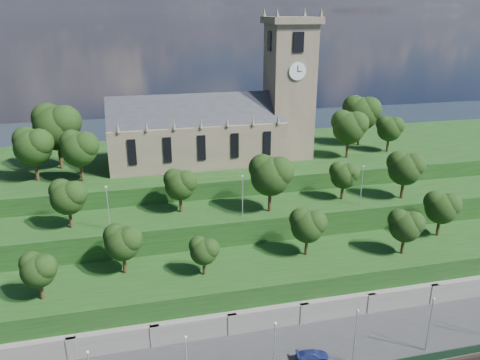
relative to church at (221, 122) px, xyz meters
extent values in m
cube|color=slate|center=(-0.79, -33.98, -20.02)|extent=(160.00, 2.00, 5.00)
cube|color=slate|center=(-25.79, -34.78, -20.02)|extent=(1.20, 0.60, 5.00)
cube|color=slate|center=(-15.79, -34.78, -20.02)|extent=(1.20, 0.60, 5.00)
cube|color=slate|center=(-5.79, -34.78, -20.02)|extent=(1.20, 0.60, 5.00)
cube|color=slate|center=(4.21, -34.78, -20.02)|extent=(1.20, 0.60, 5.00)
cube|color=slate|center=(14.21, -34.78, -20.02)|extent=(1.20, 0.60, 5.00)
cube|color=slate|center=(24.21, -34.78, -20.02)|extent=(1.20, 0.60, 5.00)
cube|color=#163A13|center=(-0.79, -27.98, -18.52)|extent=(160.00, 12.00, 8.00)
cube|color=#163A13|center=(-0.79, -16.98, -16.52)|extent=(160.00, 10.00, 12.00)
cube|color=#163A13|center=(-0.79, 4.02, -15.02)|extent=(160.00, 32.00, 15.00)
cube|color=#6C5F4C|center=(-4.79, 0.02, -3.52)|extent=(32.00, 12.00, 8.00)
cube|color=#26282E|center=(-4.79, 0.02, 0.48)|extent=(32.00, 10.18, 10.18)
cone|color=#6C5F4C|center=(-18.79, -5.98, 1.38)|extent=(0.70, 0.70, 1.80)
cone|color=#6C5F4C|center=(-14.12, -5.98, 1.38)|extent=(0.70, 0.70, 1.80)
cone|color=#6C5F4C|center=(-9.46, -5.98, 1.38)|extent=(0.70, 0.70, 1.80)
cone|color=#6C5F4C|center=(-4.79, -5.98, 1.38)|extent=(0.70, 0.70, 1.80)
cone|color=#6C5F4C|center=(-0.12, -5.98, 1.38)|extent=(0.70, 0.70, 1.80)
cone|color=#6C5F4C|center=(4.54, -5.98, 1.38)|extent=(0.70, 0.70, 1.80)
cone|color=#6C5F4C|center=(9.21, -5.98, 1.38)|extent=(0.70, 0.70, 1.80)
cube|color=black|center=(-16.79, -6.06, -3.02)|extent=(1.40, 0.25, 4.50)
cube|color=black|center=(-10.79, -6.06, -3.02)|extent=(1.40, 0.25, 4.50)
cube|color=black|center=(-4.79, -6.06, -3.02)|extent=(1.40, 0.25, 4.50)
cube|color=black|center=(1.21, -6.06, -3.02)|extent=(1.40, 0.25, 4.50)
cube|color=black|center=(7.21, -6.06, -3.02)|extent=(1.40, 0.25, 4.50)
cube|color=#6C5F4C|center=(13.21, 0.02, 4.98)|extent=(8.00, 8.00, 25.00)
cube|color=#6C5F4C|center=(13.21, 0.02, 18.08)|extent=(9.20, 9.20, 1.20)
cone|color=#6C5F4C|center=(9.21, -3.98, 19.28)|extent=(0.80, 0.80, 1.60)
cone|color=#6C5F4C|center=(9.21, 4.02, 19.28)|extent=(0.80, 0.80, 1.60)
cone|color=#6C5F4C|center=(17.21, -3.98, 19.28)|extent=(0.80, 0.80, 1.60)
cone|color=#6C5F4C|center=(17.21, 4.02, 19.28)|extent=(0.80, 0.80, 1.60)
cube|color=black|center=(13.21, -4.06, 14.48)|extent=(2.00, 0.25, 3.50)
cube|color=black|center=(13.21, 4.10, 14.48)|extent=(2.00, 0.25, 3.50)
cube|color=black|center=(9.13, 0.02, 14.48)|extent=(0.25, 2.00, 3.50)
cube|color=black|center=(17.29, 0.02, 14.48)|extent=(0.25, 2.00, 3.50)
cylinder|color=white|center=(13.21, -4.10, 9.48)|extent=(3.20, 0.30, 3.20)
cylinder|color=white|center=(17.33, 0.02, 9.48)|extent=(0.30, 3.20, 3.20)
cube|color=black|center=(13.21, -4.28, 9.98)|extent=(0.12, 0.05, 1.10)
cube|color=black|center=(13.61, -4.28, 9.48)|extent=(0.80, 0.05, 0.12)
cylinder|color=#322213|center=(-29.18, -29.98, -13.14)|extent=(0.48, 0.48, 2.76)
sphere|color=black|center=(-29.18, -29.98, -10.48)|extent=(4.29, 4.29, 4.29)
sphere|color=black|center=(-28.32, -30.41, -9.84)|extent=(3.22, 3.22, 3.22)
sphere|color=black|center=(-29.93, -29.45, -9.62)|extent=(3.00, 3.00, 3.00)
cylinder|color=#322213|center=(-19.00, -25.98, -12.97)|extent=(0.50, 0.50, 3.10)
sphere|color=black|center=(-19.00, -25.98, -9.97)|extent=(4.82, 4.82, 4.82)
sphere|color=black|center=(-18.04, -26.47, -9.25)|extent=(3.62, 3.62, 3.62)
sphere|color=black|center=(-19.85, -25.38, -9.01)|extent=(3.38, 3.38, 3.38)
cylinder|color=#322213|center=(-8.40, -28.98, -13.32)|extent=(0.47, 0.47, 2.40)
sphere|color=black|center=(-8.40, -28.98, -10.99)|extent=(3.74, 3.74, 3.74)
sphere|color=black|center=(-7.65, -29.36, -10.43)|extent=(2.81, 2.81, 2.81)
sphere|color=black|center=(-9.05, -28.52, -10.25)|extent=(2.62, 2.62, 2.62)
cylinder|color=#322213|center=(7.25, -26.98, -12.96)|extent=(0.50, 0.50, 3.13)
sphere|color=black|center=(7.25, -26.98, -9.94)|extent=(4.86, 4.86, 4.86)
sphere|color=black|center=(8.22, -27.47, -9.21)|extent=(3.65, 3.65, 3.65)
sphere|color=black|center=(6.40, -26.38, -8.97)|extent=(3.40, 3.40, 3.40)
cylinder|color=#322213|center=(21.37, -29.98, -13.02)|extent=(0.49, 0.49, 2.99)
sphere|color=black|center=(21.37, -29.98, -10.13)|extent=(4.66, 4.66, 4.66)
sphere|color=black|center=(22.30, -30.45, -9.43)|extent=(3.49, 3.49, 3.49)
sphere|color=black|center=(20.55, -29.40, -9.20)|extent=(3.26, 3.26, 3.26)
cylinder|color=#322213|center=(30.19, -25.98, -12.91)|extent=(0.50, 0.50, 3.22)
sphere|color=black|center=(30.19, -25.98, -9.80)|extent=(5.00, 5.00, 5.00)
sphere|color=black|center=(31.19, -26.49, -9.05)|extent=(3.75, 3.75, 3.75)
sphere|color=black|center=(29.31, -25.36, -8.80)|extent=(3.50, 3.50, 3.50)
cylinder|color=#322213|center=(-26.36, -17.98, -8.92)|extent=(0.50, 0.50, 3.21)
sphere|color=black|center=(-26.36, -17.98, -5.81)|extent=(5.00, 5.00, 5.00)
sphere|color=black|center=(-25.36, -18.48, -5.06)|extent=(3.75, 3.75, 3.75)
sphere|color=black|center=(-27.23, -17.36, -4.81)|extent=(3.50, 3.50, 3.50)
cylinder|color=#322213|center=(-9.92, -15.98, -9.00)|extent=(0.50, 0.50, 3.05)
sphere|color=black|center=(-9.92, -15.98, -6.05)|extent=(4.74, 4.74, 4.74)
sphere|color=black|center=(-8.97, -16.46, -5.34)|extent=(3.56, 3.56, 3.56)
sphere|color=black|center=(-10.75, -15.39, -5.10)|extent=(3.32, 3.32, 3.32)
cylinder|color=#322213|center=(3.92, -18.98, -8.52)|extent=(0.54, 0.54, 4.00)
sphere|color=black|center=(3.92, -18.98, -4.66)|extent=(6.22, 6.22, 6.22)
sphere|color=black|center=(5.16, -19.61, -3.72)|extent=(4.66, 4.66, 4.66)
sphere|color=black|center=(2.83, -18.21, -3.41)|extent=(4.35, 4.35, 4.35)
cylinder|color=#322213|center=(17.37, -16.98, -9.12)|extent=(0.48, 0.48, 2.80)
sphere|color=black|center=(17.37, -16.98, -6.41)|extent=(4.36, 4.36, 4.36)
sphere|color=black|center=(18.25, -17.42, -5.75)|extent=(3.27, 3.27, 3.27)
sphere|color=black|center=(16.61, -16.44, -5.54)|extent=(3.05, 3.05, 3.05)
cylinder|color=#322213|center=(27.47, -18.98, -8.75)|extent=(0.52, 0.52, 3.55)
sphere|color=black|center=(27.47, -18.98, -5.32)|extent=(5.52, 5.52, 5.52)
sphere|color=black|center=(28.57, -19.54, -4.49)|extent=(4.14, 4.14, 4.14)
sphere|color=black|center=(26.50, -18.30, -4.22)|extent=(3.86, 3.86, 3.86)
cylinder|color=#322213|center=(-32.76, -3.98, -5.53)|extent=(0.54, 0.54, 3.97)
sphere|color=black|center=(-32.76, -3.98, -1.69)|extent=(6.18, 6.18, 6.18)
sphere|color=black|center=(-31.52, -4.60, -0.76)|extent=(4.64, 4.64, 4.64)
sphere|color=black|center=(-33.84, -3.21, -0.46)|extent=(4.33, 4.33, 4.33)
cylinder|color=#322213|center=(-29.58, 2.02, -4.95)|extent=(0.59, 0.59, 5.15)
sphere|color=black|center=(-29.58, 2.02, 0.03)|extent=(8.01, 8.01, 8.01)
sphere|color=black|center=(-27.98, 1.21, 1.23)|extent=(6.01, 6.01, 6.01)
sphere|color=black|center=(-30.98, 3.02, 1.63)|extent=(5.61, 5.61, 5.61)
cylinder|color=#322213|center=(-25.31, -5.98, -5.63)|extent=(0.53, 0.53, 3.77)
sphere|color=black|center=(-25.31, -5.98, -1.99)|extent=(5.87, 5.87, 5.87)
sphere|color=black|center=(-24.14, -6.57, -1.11)|extent=(4.40, 4.40, 4.40)
sphere|color=black|center=(-26.34, -5.25, -0.81)|extent=(4.11, 4.11, 4.11)
cylinder|color=#322213|center=(24.25, -3.98, -5.51)|extent=(0.54, 0.54, 4.03)
sphere|color=black|center=(24.25, -3.98, -1.61)|extent=(6.27, 6.27, 6.27)
sphere|color=black|center=(25.50, -4.61, -0.67)|extent=(4.70, 4.70, 4.70)
sphere|color=black|center=(23.15, -3.20, -0.36)|extent=(4.39, 4.39, 4.39)
cylinder|color=#322213|center=(30.80, 4.02, -5.24)|extent=(0.56, 0.56, 4.56)
sphere|color=black|center=(30.80, 4.02, -0.83)|extent=(7.09, 7.09, 7.09)
sphere|color=black|center=(32.22, 3.31, 0.23)|extent=(5.32, 5.32, 5.32)
sphere|color=black|center=(29.56, 4.90, 0.58)|extent=(4.96, 4.96, 4.96)
cylinder|color=#322213|center=(34.23, -1.98, -5.94)|extent=(0.50, 0.50, 3.17)
sphere|color=black|center=(34.23, -1.98, -2.87)|extent=(4.93, 4.93, 4.93)
sphere|color=black|center=(35.21, -2.48, -2.13)|extent=(3.70, 3.70, 3.70)
sphere|color=black|center=(33.36, -1.37, -1.89)|extent=(3.45, 3.45, 3.45)
sphere|color=silver|center=(-22.79, -43.48, -13.02)|extent=(0.36, 0.36, 0.36)
sphere|color=silver|center=(-12.79, -43.48, -13.02)|extent=(0.36, 0.36, 0.36)
cylinder|color=#B2B2B7|center=(-2.79, -43.48, -16.83)|extent=(0.16, 0.16, 7.38)
sphere|color=silver|center=(-2.79, -43.48, -13.02)|extent=(0.36, 0.36, 0.36)
cylinder|color=#B2B2B7|center=(7.21, -43.48, -16.83)|extent=(0.16, 0.16, 7.38)
sphere|color=silver|center=(7.21, -43.48, -13.02)|extent=(0.36, 0.36, 0.36)
cylinder|color=#B2B2B7|center=(17.21, -43.48, -16.83)|extent=(0.16, 0.16, 7.38)
sphere|color=silver|center=(17.21, -43.48, -13.02)|extent=(0.36, 0.36, 0.36)
cylinder|color=#B2B2B7|center=(-20.79, -19.98, -7.27)|extent=(0.16, 0.16, 6.50)
sphere|color=silver|center=(-20.79, -19.98, -3.90)|extent=(0.36, 0.36, 0.36)
cylinder|color=#B2B2B7|center=(-0.79, -19.98, -7.27)|extent=(0.16, 0.16, 6.50)
sphere|color=silver|center=(-0.79, -19.98, -3.90)|extent=(0.36, 0.36, 0.36)
cylinder|color=#B2B2B7|center=(19.21, -19.98, -7.27)|extent=(0.16, 0.16, 6.50)
sphere|color=silver|center=(19.21, -19.98, -3.90)|extent=(0.36, 0.36, 0.36)
imported|color=navy|center=(2.69, -41.73, -19.93)|extent=(4.23, 2.14, 1.18)
camera|label=1|loc=(-16.68, -84.73, 19.65)|focal=35.00mm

